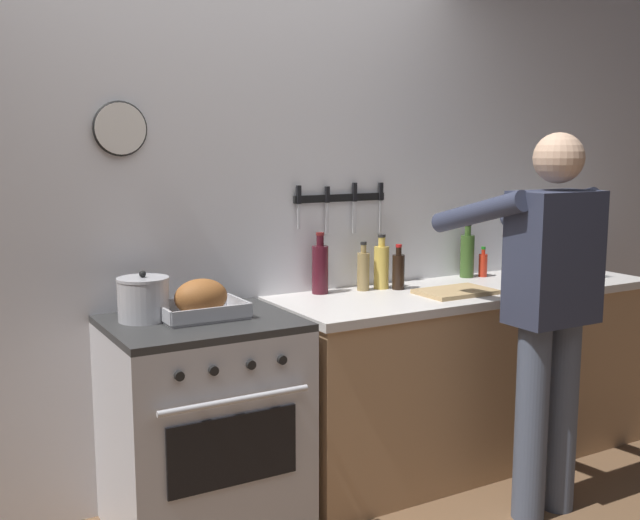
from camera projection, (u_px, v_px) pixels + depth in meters
wall_back at (216, 213)px, 3.45m from camera, size 6.00×0.13×2.60m
counter_block at (467, 372)px, 3.86m from camera, size 2.03×0.65×0.90m
stove at (204, 425)px, 3.16m from camera, size 0.76×0.67×0.90m
person_cook at (548, 300)px, 3.22m from camera, size 0.51×0.63×1.66m
roasting_pan at (201, 301)px, 3.11m from camera, size 0.35×0.26×0.16m
stock_pot at (143, 299)px, 3.06m from camera, size 0.21×0.21×0.21m
cutting_board at (456, 292)px, 3.63m from camera, size 0.36×0.24×0.02m
bottle_hot_sauce at (483, 264)px, 4.09m from camera, size 0.05×0.05×0.16m
bottle_olive_oil at (467, 255)px, 4.07m from camera, size 0.07×0.07×0.29m
bottle_cooking_oil at (381, 266)px, 3.75m from camera, size 0.08×0.08×0.27m
bottle_vinegar at (363, 270)px, 3.70m from camera, size 0.06×0.06×0.24m
bottle_wine_red at (320, 268)px, 3.62m from camera, size 0.08×0.08×0.30m
bottle_soy_sauce at (398, 271)px, 3.73m from camera, size 0.06×0.06×0.22m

